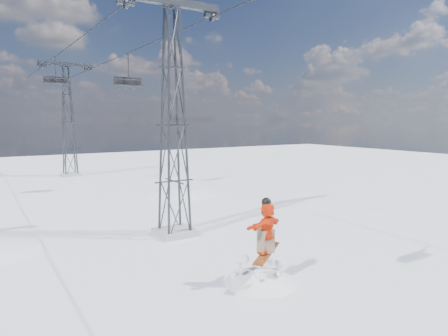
# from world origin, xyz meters

# --- Properties ---
(ground) EXTENTS (120.00, 120.00, 0.00)m
(ground) POSITION_xyz_m (0.00, 0.00, 0.00)
(ground) COLOR white
(ground) RESTS_ON ground
(snow_terrain) EXTENTS (39.00, 37.00, 22.00)m
(snow_terrain) POSITION_xyz_m (-4.77, 21.24, -9.59)
(snow_terrain) COLOR white
(snow_terrain) RESTS_ON ground
(lift_tower_near) EXTENTS (5.20, 1.80, 11.43)m
(lift_tower_near) POSITION_xyz_m (0.80, 8.00, 5.47)
(lift_tower_near) COLOR #999999
(lift_tower_near) RESTS_ON ground
(lift_tower_far) EXTENTS (5.20, 1.80, 11.43)m
(lift_tower_far) POSITION_xyz_m (0.80, 33.00, 5.47)
(lift_tower_far) COLOR #999999
(lift_tower_far) RESTS_ON ground
(haul_cables) EXTENTS (4.46, 51.00, 0.06)m
(haul_cables) POSITION_xyz_m (0.80, 19.50, 10.85)
(haul_cables) COLOR black
(haul_cables) RESTS_ON ground
(snowboarder_jump) EXTENTS (4.40, 4.40, 7.08)m
(snowboarder_jump) POSITION_xyz_m (0.90, 1.03, -1.61)
(snowboarder_jump) COLOR white
(snowboarder_jump) RESTS_ON ground
(lift_chair_mid) EXTENTS (2.22, 0.64, 2.75)m
(lift_chair_mid) POSITION_xyz_m (3.00, 20.77, 8.65)
(lift_chair_mid) COLOR black
(lift_chair_mid) RESTS_ON ground
(lift_chair_far) EXTENTS (1.90, 0.55, 2.35)m
(lift_chair_far) POSITION_xyz_m (-1.40, 25.89, 8.97)
(lift_chair_far) COLOR black
(lift_chair_far) RESTS_ON ground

